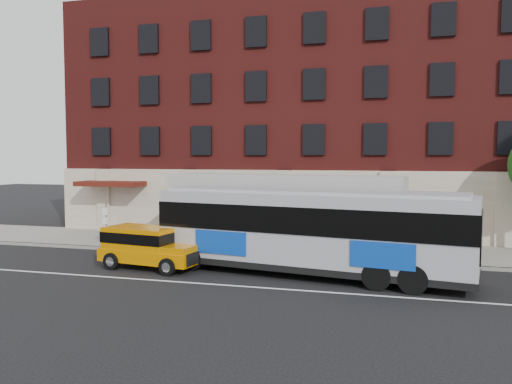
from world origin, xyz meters
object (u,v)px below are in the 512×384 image
(sign_pole, at_px, (106,222))
(shipping_container, at_px, (283,215))
(city_bus, at_px, (310,228))
(yellow_suv, at_px, (147,245))

(sign_pole, distance_m, shipping_container, 9.48)
(shipping_container, bearing_deg, sign_pole, -171.66)
(city_bus, relative_size, shipping_container, 1.09)
(shipping_container, bearing_deg, city_bus, -64.79)
(yellow_suv, xyz_separation_m, shipping_container, (5.09, 5.00, 0.94))
(city_bus, relative_size, yellow_suv, 2.73)
(sign_pole, relative_size, shipping_container, 0.20)
(city_bus, bearing_deg, yellow_suv, -176.44)
(city_bus, height_order, yellow_suv, city_bus)
(city_bus, bearing_deg, shipping_container, 115.21)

